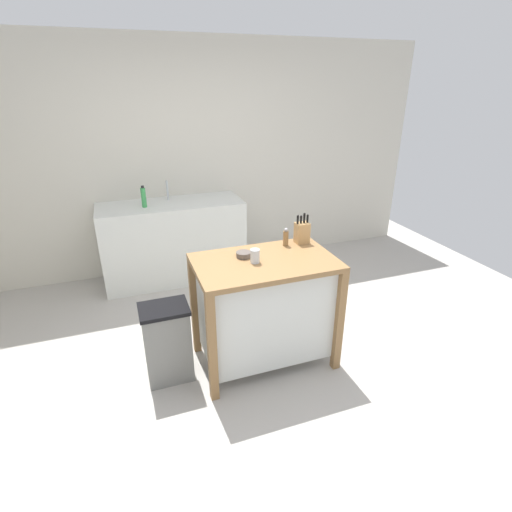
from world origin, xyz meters
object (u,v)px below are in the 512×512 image
object	(u,v)px
knife_block	(302,232)
sink_faucet	(167,190)
drinking_cup	(255,256)
kitchen_island	(265,306)
pepper_grinder	(286,237)
trash_bin	(167,342)
bowl_ceramic_wide	(244,254)
bottle_hand_soap	(144,197)

from	to	relation	value
knife_block	sink_faucet	distance (m)	1.87
knife_block	drinking_cup	distance (m)	0.56
kitchen_island	drinking_cup	size ratio (longest dim) A/B	10.22
pepper_grinder	sink_faucet	world-z (taller)	sink_faucet
knife_block	drinking_cup	world-z (taller)	knife_block
kitchen_island	trash_bin	xyz separation A→B (m)	(-0.77, 0.05, -0.19)
knife_block	bowl_ceramic_wide	size ratio (longest dim) A/B	2.23
kitchen_island	knife_block	bearing A→B (deg)	29.05
trash_bin	drinking_cup	bearing A→B (deg)	-5.11
knife_block	pepper_grinder	distance (m)	0.15
knife_block	trash_bin	world-z (taller)	knife_block
drinking_cup	bottle_hand_soap	size ratio (longest dim) A/B	0.45
bowl_ceramic_wide	pepper_grinder	distance (m)	0.41
bottle_hand_soap	pepper_grinder	bearing A→B (deg)	-56.49
drinking_cup	pepper_grinder	xyz separation A→B (m)	(0.35, 0.23, 0.02)
kitchen_island	bottle_hand_soap	distance (m)	1.92
kitchen_island	knife_block	world-z (taller)	knife_block
trash_bin	bottle_hand_soap	bearing A→B (deg)	88.19
drinking_cup	trash_bin	world-z (taller)	drinking_cup
pepper_grinder	trash_bin	bearing A→B (deg)	-170.99
kitchen_island	bottle_hand_soap	xyz separation A→B (m)	(-0.72, 1.70, 0.51)
knife_block	kitchen_island	bearing A→B (deg)	-150.95
drinking_cup	pepper_grinder	world-z (taller)	pepper_grinder
pepper_grinder	bottle_hand_soap	world-z (taller)	bottle_hand_soap
sink_faucet	bottle_hand_soap	bearing A→B (deg)	-144.72
sink_faucet	kitchen_island	bearing A→B (deg)	-76.80
bowl_ceramic_wide	sink_faucet	size ratio (longest dim) A/B	0.52
kitchen_island	sink_faucet	distance (m)	2.01
knife_block	pepper_grinder	xyz separation A→B (m)	(-0.15, -0.02, -0.02)
bowl_ceramic_wide	trash_bin	world-z (taller)	bowl_ceramic_wide
trash_bin	bowl_ceramic_wide	bearing A→B (deg)	5.37
trash_bin	bottle_hand_soap	xyz separation A→B (m)	(0.05, 1.65, 0.70)
trash_bin	sink_faucet	distance (m)	2.00
kitchen_island	sink_faucet	xyz separation A→B (m)	(-0.44, 1.90, 0.51)
trash_bin	bottle_hand_soap	world-z (taller)	bottle_hand_soap
knife_block	trash_bin	xyz separation A→B (m)	(-1.19, -0.18, -0.68)
bowl_ceramic_wide	knife_block	bearing A→B (deg)	12.42
kitchen_island	drinking_cup	world-z (taller)	drinking_cup
bowl_ceramic_wide	drinking_cup	bearing A→B (deg)	-68.23
pepper_grinder	trash_bin	size ratio (longest dim) A/B	0.24
drinking_cup	sink_faucet	size ratio (longest dim) A/B	0.48
sink_faucet	bowl_ceramic_wide	bearing A→B (deg)	-80.11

